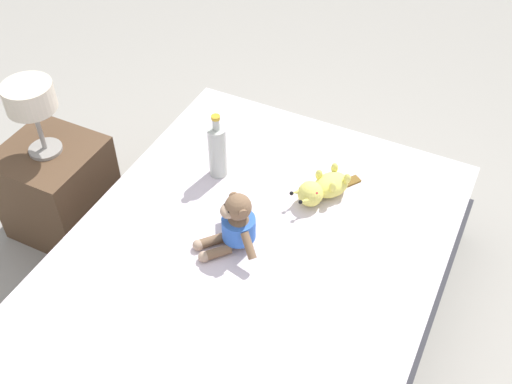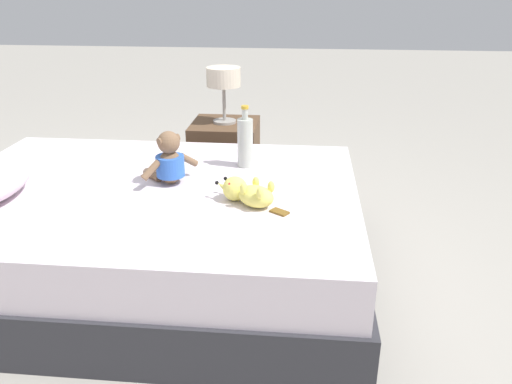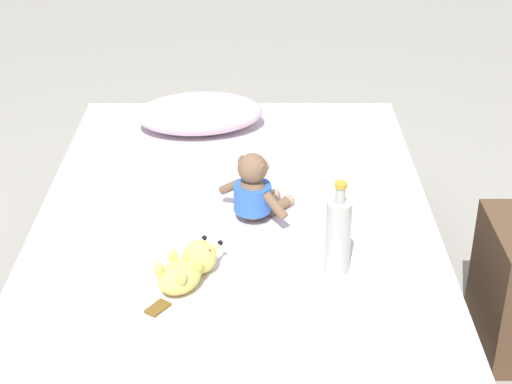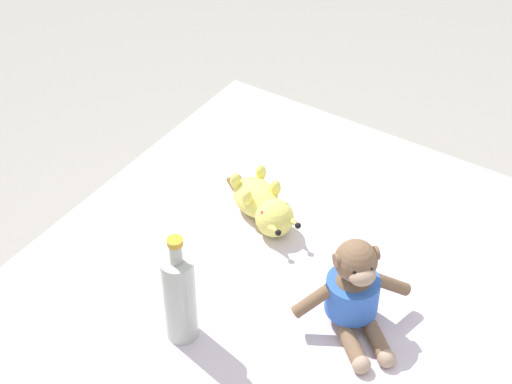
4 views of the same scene
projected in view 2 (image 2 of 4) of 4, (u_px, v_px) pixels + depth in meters
ground_plane at (155, 275)px, 2.35m from camera, size 16.00×16.00×0.00m
bed at (152, 233)px, 2.27m from camera, size 1.34×1.84×0.44m
plush_monkey at (169, 162)px, 2.19m from camera, size 0.26×0.26×0.24m
plush_yellow_creature at (247, 192)px, 2.01m from camera, size 0.21×0.31×0.10m
glass_bottle at (245, 142)px, 2.38m from camera, size 0.07×0.07×0.29m
nightstand at (226, 157)px, 3.18m from camera, size 0.40×0.40×0.45m
bedside_lamp at (224, 80)px, 2.99m from camera, size 0.20×0.20×0.33m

